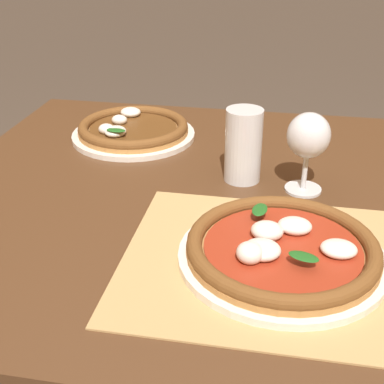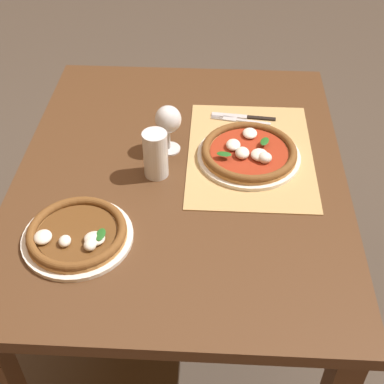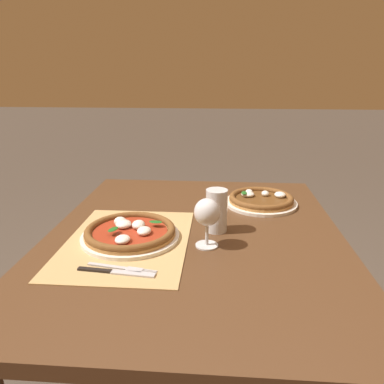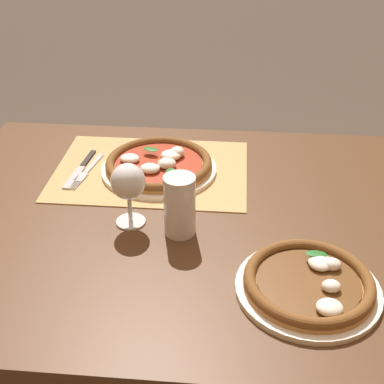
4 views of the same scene
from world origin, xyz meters
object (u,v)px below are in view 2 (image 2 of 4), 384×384
at_px(fork, 240,120).
at_px(pizza_near, 249,152).
at_px(pizza_far, 77,234).
at_px(pint_glass, 156,155).
at_px(knife, 243,117).
at_px(wine_glass, 168,121).

bearing_deg(fork, pizza_near, -173.27).
bearing_deg(pizza_far, pizza_near, -51.16).
relative_size(pint_glass, knife, 0.67).
xyz_separation_m(pizza_far, knife, (0.58, -0.44, -0.01)).
bearing_deg(knife, wine_glass, 128.30).
bearing_deg(pint_glass, wine_glass, -12.66).
xyz_separation_m(fork, knife, (0.02, -0.01, 0.00)).
bearing_deg(pizza_near, pint_glass, 107.71).
bearing_deg(pizza_far, wine_glass, -27.25).
xyz_separation_m(pizza_far, wine_glass, (0.40, -0.20, 0.09)).
relative_size(pizza_near, pint_glass, 2.17).
height_order(pint_glass, fork, pint_glass).
distance_m(wine_glass, fork, 0.29).
height_order(fork, knife, knife).
xyz_separation_m(pizza_far, fork, (0.56, -0.43, -0.01)).
height_order(pint_glass, knife, pint_glass).
xyz_separation_m(pizza_far, pint_glass, (0.28, -0.18, 0.05)).
distance_m(wine_glass, pint_glass, 0.13).
distance_m(pizza_far, fork, 0.70).
bearing_deg(knife, pizza_near, -176.76).
distance_m(pizza_far, wine_glass, 0.45).
height_order(wine_glass, knife, wine_glass).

